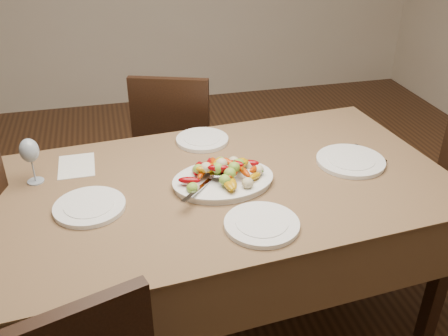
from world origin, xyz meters
name	(u,v)px	position (x,y,z in m)	size (l,w,h in m)	color
dining_table	(224,254)	(-0.03, 0.15, 0.38)	(1.84, 1.04, 0.76)	brown
chair_far	(178,144)	(-0.09, 1.08, 0.47)	(0.42, 0.42, 0.95)	black
serving_platter	(223,182)	(-0.04, 0.13, 0.77)	(0.40, 0.30, 0.02)	white
roasted_vegetables	(223,169)	(-0.04, 0.13, 0.83)	(0.33, 0.22, 0.09)	#7E0307
serving_spoon	(210,181)	(-0.10, 0.09, 0.81)	(0.28, 0.06, 0.03)	#9EA0A8
plate_left	(90,207)	(-0.57, 0.08, 0.77)	(0.27, 0.27, 0.02)	white
plate_right	(351,161)	(0.53, 0.17, 0.77)	(0.29, 0.29, 0.02)	white
plate_far	(202,140)	(-0.05, 0.53, 0.77)	(0.24, 0.24, 0.02)	white
plate_near	(262,224)	(0.02, -0.18, 0.77)	(0.27, 0.27, 0.02)	white
wine_glass	(31,160)	(-0.78, 0.33, 0.86)	(0.08, 0.08, 0.20)	#8C99A5
menu_card	(77,166)	(-0.62, 0.42, 0.76)	(0.15, 0.21, 0.00)	silver
table_knife	(371,154)	(0.65, 0.21, 0.76)	(0.02, 0.20, 0.01)	#9EA0A8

